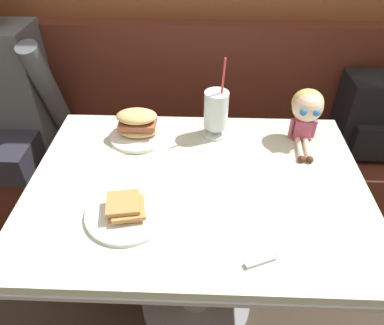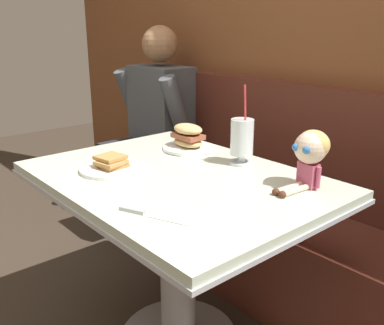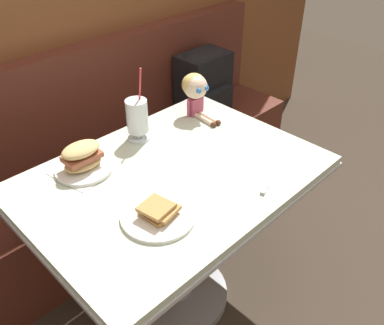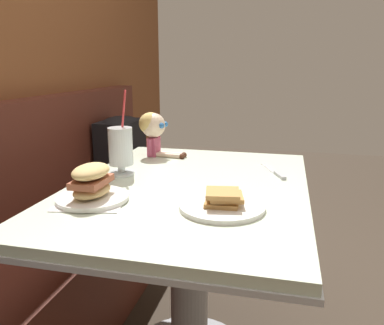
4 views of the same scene
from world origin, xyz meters
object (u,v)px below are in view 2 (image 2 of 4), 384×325
milkshake_glass (242,139)px  seated_doll (310,151)px  toast_plate (113,167)px  sandwich_plate (188,140)px  diner_patron (156,115)px  butter_knife (142,213)px

milkshake_glass → seated_doll: bearing=-3.0°
toast_plate → sandwich_plate: 0.40m
toast_plate → diner_patron: bearing=134.5°
butter_knife → diner_patron: size_ratio=0.28×
butter_knife → milkshake_glass: bearing=103.9°
toast_plate → milkshake_glass: bearing=58.5°
toast_plate → butter_knife: 0.43m
milkshake_glass → seated_doll: 0.33m
butter_knife → seated_doll: (0.18, 0.55, 0.12)m
milkshake_glass → sandwich_plate: bearing=-174.0°
sandwich_plate → diner_patron: diner_patron is taller
toast_plate → milkshake_glass: milkshake_glass is taller
sandwich_plate → butter_knife: 0.69m
sandwich_plate → seated_doll: bearing=1.3°
toast_plate → milkshake_glass: 0.51m
diner_patron → seated_doll: bearing=-13.8°
milkshake_glass → sandwich_plate: milkshake_glass is taller
sandwich_plate → seated_doll: (0.61, 0.01, 0.08)m
milkshake_glass → diner_patron: size_ratio=0.39×
seated_doll → diner_patron: (-1.30, 0.32, -0.13)m
toast_plate → butter_knife: toast_plate is taller
butter_knife → diner_patron: 1.42m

